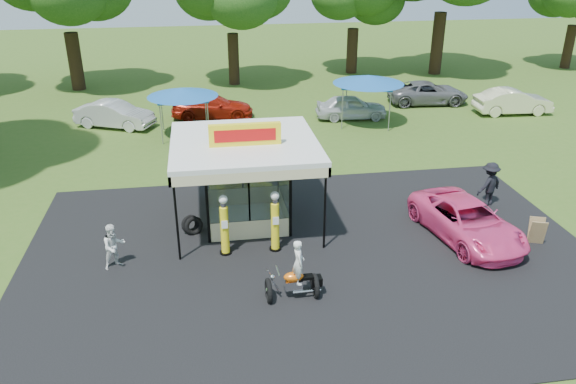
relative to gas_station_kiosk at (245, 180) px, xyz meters
name	(u,v)px	position (x,y,z in m)	size (l,w,h in m)	color
ground	(323,288)	(2.00, -4.99, -1.78)	(120.00, 120.00, 0.00)	#38591B
asphalt_apron	(311,256)	(2.00, -2.99, -1.76)	(20.00, 14.00, 0.04)	black
gas_station_kiosk	(245,180)	(0.00, 0.00, 0.00)	(5.40, 5.40, 4.18)	white
gas_pump_left	(225,227)	(-0.96, -2.38, -0.68)	(0.43, 0.43, 2.29)	black
gas_pump_right	(275,223)	(0.81, -2.38, -0.68)	(0.43, 0.43, 2.31)	black
motorcycle	(296,275)	(1.06, -5.35, -0.97)	(1.76, 0.86, 2.08)	black
spare_tires	(192,225)	(-2.12, -0.66, -1.42)	(0.92, 0.74, 0.74)	black
a_frame_sign	(537,231)	(10.27, -3.40, -1.28)	(0.60, 0.66, 0.98)	#593819
kiosk_car	(242,188)	(0.00, 2.21, -1.30)	(1.13, 2.82, 0.96)	yellow
pink_sedan	(467,221)	(7.92, -2.59, -1.07)	(2.36, 5.12, 1.42)	#FB448B
spectator_west	(114,246)	(-4.68, -2.64, -0.98)	(0.78, 0.61, 1.60)	white
spectator_east_a	(489,185)	(10.02, -0.13, -0.82)	(1.24, 0.72, 1.92)	black
bg_car_a	(114,115)	(-6.56, 13.34, -1.02)	(1.61, 4.62, 1.52)	beige
bg_car_b	(212,106)	(-0.83, 14.32, -1.06)	(2.03, 4.99, 1.45)	#A81B0C
bg_car_c	(351,107)	(7.63, 12.83, -1.05)	(1.73, 4.31, 1.47)	silver
bg_car_d	(428,93)	(13.60, 15.39, -1.04)	(2.45, 5.32, 1.48)	slate
bg_car_e	(513,102)	(18.00, 12.26, -1.00)	(1.66, 4.77, 1.57)	beige
tent_west	(183,93)	(-2.46, 11.13, 0.68)	(3.90, 3.90, 2.72)	gray
tent_east	(368,80)	(8.29, 11.76, 0.86)	(4.18, 4.18, 2.92)	gray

